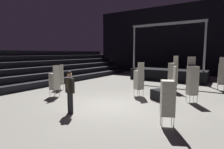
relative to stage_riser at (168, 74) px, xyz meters
The scene contains 13 objects.
ground_plane 9.87m from the stage_riser, 90.00° to the right, with size 22.00×30.00×0.10m, color gray.
arena_end_wall 6.18m from the stage_riser, 90.00° to the left, with size 22.00×0.30×8.00m, color black.
bleacher_bank_left 12.47m from the stage_riser, 134.69° to the right, with size 4.50×24.00×2.70m.
stage_riser is the anchor object (origin of this frame).
man_with_tie 11.70m from the stage_riser, 93.52° to the right, with size 0.57×0.34×1.76m.
chair_stack_front_left 7.85m from the stage_riser, 65.98° to the right, with size 0.61×0.61×2.31m.
chair_stack_front_right 11.29m from the stage_riser, 74.36° to the right, with size 0.59×0.59×2.05m.
chair_stack_mid_left 9.86m from the stage_riser, 120.31° to the right, with size 0.54×0.54×1.71m.
chair_stack_mid_right 10.68m from the stage_riser, 109.90° to the right, with size 0.46×0.46×1.79m.
chair_stack_mid_centre 5.20m from the stage_riser, 33.74° to the right, with size 0.48×0.48×2.22m.
chair_stack_rear_left 7.35m from the stage_riser, 87.15° to the right, with size 0.60×0.60×1.96m.
chair_stack_rear_right 5.20m from the stage_riser, 71.37° to the right, with size 0.61×0.61×2.31m.
equipment_road_case 7.77m from the stage_riser, 77.32° to the right, with size 0.90×0.60×0.55m, color black.
Camera 1 is at (4.69, -7.00, 2.49)m, focal length 29.16 mm.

